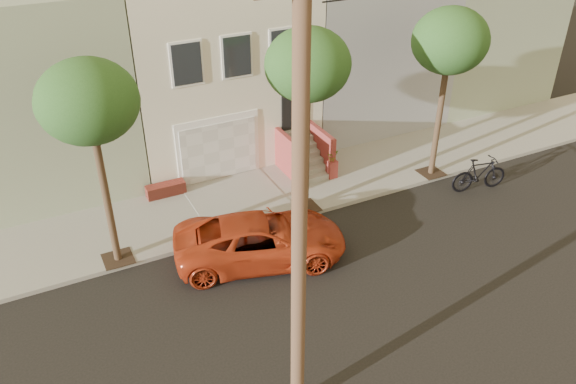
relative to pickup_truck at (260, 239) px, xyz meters
name	(u,v)px	position (x,y,z in m)	size (l,w,h in m)	color
ground	(338,284)	(1.50, -2.14, -0.73)	(90.00, 90.00, 0.00)	black
sidewalk	(262,196)	(1.50, 3.21, -0.65)	(40.00, 3.70, 0.15)	#9C9A8E
house_row	(201,55)	(1.50, 9.05, 2.92)	(33.10, 11.70, 7.00)	beige
tree_left	(88,103)	(-4.00, 1.76, 4.53)	(2.70, 2.57, 6.30)	#2D2116
tree_mid	(308,66)	(2.50, 1.76, 4.53)	(2.70, 2.57, 6.30)	#2D2116
tree_right	(450,42)	(8.00, 1.76, 4.53)	(2.70, 2.57, 6.30)	#2D2116
pickup_truck	(260,239)	(0.00, 0.00, 0.00)	(2.41, 5.22, 1.45)	#B13416
motorcycle	(480,174)	(8.90, 0.19, -0.07)	(0.62, 2.19, 1.31)	black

